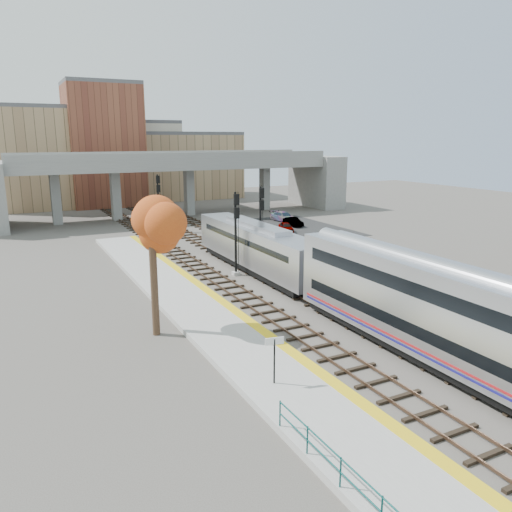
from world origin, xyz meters
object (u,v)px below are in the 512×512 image
car_a (286,227)px  car_b (293,222)px  tree (152,235)px  coach (470,325)px  car_c (284,217)px  signal_mast_near (236,234)px  signal_mast_far (159,203)px  locomotive (256,246)px  signal_mast_mid (261,225)px

car_a → car_b: 4.29m
tree → car_a: 35.11m
coach → car_c: coach is taller
signal_mast_near → signal_mast_far: 23.13m
signal_mast_far → coach: bearing=-87.4°
locomotive → coach: 22.61m
signal_mast_mid → car_c: bearing=54.7°
signal_mast_mid → tree: size_ratio=0.87×
coach → car_c: size_ratio=5.43×
signal_mast_mid → car_a: signal_mast_mid is taller
signal_mast_far → tree: 34.52m
signal_mast_near → tree: bearing=-134.8°
car_a → car_c: bearing=78.6°
signal_mast_far → car_c: bearing=-1.9°
signal_mast_mid → locomotive: bearing=-123.3°
car_b → signal_mast_far: bearing=164.5°
locomotive → coach: (-0.00, -22.61, 0.52)m
coach → tree: size_ratio=3.04×
locomotive → signal_mast_far: size_ratio=2.68×
coach → car_a: bearing=72.6°
signal_mast_mid → tree: bearing=-136.4°
signal_mast_mid → car_b: signal_mast_mid is taller
coach → car_b: (14.75, 40.84, -2.17)m
tree → car_c: size_ratio=1.79×
signal_mast_far → car_c: 17.92m
coach → car_a: 39.58m
locomotive → tree: size_ratio=2.32×
tree → signal_mast_far: bearing=73.4°
signal_mast_near → car_a: size_ratio=2.06×
car_b → tree: bearing=-133.5°
signal_mast_mid → tree: (-13.91, -13.23, 2.52)m
signal_mast_near → tree: 14.14m
car_b → car_c: (0.83, 4.00, 0.08)m
car_c → tree: bearing=-140.6°
coach → car_c: bearing=70.8°
signal_mast_far → locomotive: bearing=-84.7°
signal_mast_near → signal_mast_mid: size_ratio=1.00×
signal_mast_near → car_c: (17.69, 22.56, -2.86)m
locomotive → car_a: 19.25m
car_c → signal_mast_near: bearing=-138.4°
locomotive → car_a: bearing=51.9°
locomotive → tree: 16.13m
car_a → car_b: bearing=63.3°
signal_mast_near → signal_mast_far: size_ratio=1.00×
signal_mast_near → car_a: bearing=47.9°
locomotive → car_c: locomotive is taller
locomotive → tree: tree is taller
signal_mast_mid → signal_mast_far: (-4.10, 19.76, -0.03)m
tree → signal_mast_mid: bearing=43.6°
locomotive → tree: (-11.91, -10.19, 3.82)m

